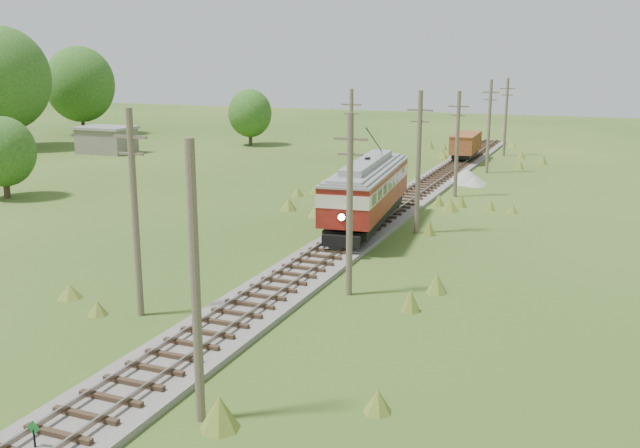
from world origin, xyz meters
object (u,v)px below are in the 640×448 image
at_px(gondola, 466,144).
at_px(gravel_pile, 468,177).
at_px(switch_marker, 34,435).
at_px(streetcar, 367,188).

height_order(gondola, gravel_pile, gondola).
height_order(switch_marker, streetcar, streetcar).
relative_size(switch_marker, gravel_pile, 0.28).
bearing_deg(streetcar, gondola, 83.80).
xyz_separation_m(streetcar, gravel_pile, (2.82, 19.88, -2.21)).
bearing_deg(gravel_pile, streetcar, -98.09).
height_order(switch_marker, gondola, gondola).
bearing_deg(gondola, switch_marker, -92.09).
distance_m(gondola, gravel_pile, 13.80).
bearing_deg(switch_marker, gondola, 89.82).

